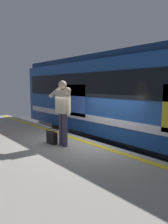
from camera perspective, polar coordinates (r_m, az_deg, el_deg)
The scene contains 8 objects.
ground_plane at distance 6.76m, azimuth 2.27°, elevation -17.04°, with size 25.20×25.20×0.00m, color #3D3D3F.
platform at distance 5.41m, azimuth -16.04°, elevation -17.35°, with size 14.33×4.42×1.12m, color #9E998E.
safety_line at distance 6.18m, azimuth 0.26°, elevation -8.30°, with size 14.05×0.16×0.01m, color yellow.
track_rail_near at distance 7.88m, azimuth 11.52°, elevation -12.89°, with size 18.64×0.08×0.16m, color slate.
track_rail_far at distance 9.00m, azimuth 17.25°, elevation -10.48°, with size 18.64×0.08×0.16m, color slate.
train_carriage at distance 7.86m, azimuth 16.44°, elevation 4.56°, with size 12.58×3.02×3.81m.
passenger at distance 5.61m, azimuth -5.88°, elevation 1.23°, with size 0.57×0.55×1.82m.
handbag at distance 6.01m, azimuth -9.02°, elevation -6.92°, with size 0.38×0.35×0.42m.
Camera 1 is at (-4.50, 4.19, 2.80)m, focal length 32.59 mm.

